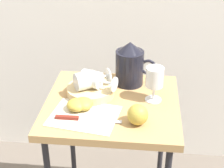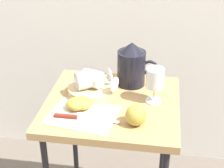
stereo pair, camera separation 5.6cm
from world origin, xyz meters
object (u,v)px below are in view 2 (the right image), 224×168
at_px(apple_half_left, 76,104).
at_px(pitcher, 132,67).
at_px(basket_tray, 92,90).
at_px(apple_whole, 136,115).
at_px(table, 112,118).
at_px(wine_glass_tipped_far, 94,79).
at_px(apple_half_right, 83,103).
at_px(knife, 77,118).
at_px(wine_glass_tipped_near, 87,80).
at_px(wine_glass_upright, 155,80).

bearing_deg(apple_half_left, pitcher, 51.41).
height_order(basket_tray, apple_whole, apple_whole).
bearing_deg(apple_half_left, table, 30.10).
relative_size(pitcher, wine_glass_tipped_far, 1.23).
distance_m(basket_tray, apple_half_left, 0.13).
height_order(apple_half_right, knife, apple_half_right).
relative_size(pitcher, knife, 0.79).
bearing_deg(knife, basket_tray, 85.00).
xyz_separation_m(wine_glass_tipped_near, wine_glass_tipped_far, (0.02, 0.01, -0.00)).
relative_size(table, pitcher, 3.78).
xyz_separation_m(table, apple_half_left, (-0.12, -0.07, 0.10)).
relative_size(wine_glass_upright, apple_half_right, 1.90).
xyz_separation_m(wine_glass_tipped_near, apple_whole, (0.21, -0.17, -0.03)).
distance_m(table, apple_half_right, 0.16).
height_order(apple_half_left, apple_whole, apple_whole).
height_order(wine_glass_tipped_far, apple_half_right, wine_glass_tipped_far).
relative_size(apple_whole, knife, 0.31).
height_order(table, pitcher, pitcher).
distance_m(wine_glass_upright, wine_glass_tipped_near, 0.27).
relative_size(wine_glass_tipped_near, apple_whole, 2.06).
relative_size(apple_half_left, apple_half_right, 1.00).
xyz_separation_m(table, wine_glass_tipped_near, (-0.11, 0.04, 0.15)).
xyz_separation_m(pitcher, knife, (-0.17, -0.29, -0.07)).
bearing_deg(apple_half_left, wine_glass_tipped_near, 79.82).
bearing_deg(apple_half_left, knife, -74.75).
relative_size(wine_glass_tipped_near, knife, 0.65).
bearing_deg(wine_glass_tipped_far, knife, -98.05).
bearing_deg(apple_whole, wine_glass_tipped_near, 141.06).
bearing_deg(table, wine_glass_tipped_far, 149.39).
bearing_deg(wine_glass_tipped_far, table, -30.61).
relative_size(table, wine_glass_upright, 5.03).
bearing_deg(knife, wine_glass_upright, 32.03).
bearing_deg(wine_glass_upright, basket_tray, 175.77).
bearing_deg(knife, wine_glass_tipped_near, 89.39).
bearing_deg(wine_glass_upright, table, -169.44).
distance_m(table, pitcher, 0.23).
relative_size(wine_glass_tipped_near, apple_half_left, 2.06).
relative_size(wine_glass_tipped_far, knife, 0.64).
distance_m(wine_glass_upright, apple_half_left, 0.31).
xyz_separation_m(table, apple_whole, (0.10, -0.13, 0.11)).
distance_m(wine_glass_tipped_near, apple_whole, 0.27).
bearing_deg(basket_tray, knife, -95.00).
relative_size(table, knife, 2.99).
bearing_deg(apple_half_right, wine_glass_upright, 19.54).
distance_m(wine_glass_tipped_near, apple_half_left, 0.12).
bearing_deg(wine_glass_tipped_far, apple_half_right, -100.84).
height_order(wine_glass_tipped_near, apple_whole, wine_glass_tipped_near).
xyz_separation_m(table, basket_tray, (-0.09, 0.05, 0.09)).
height_order(basket_tray, apple_half_left, apple_half_left).
bearing_deg(wine_glass_tipped_near, wine_glass_upright, -1.40).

